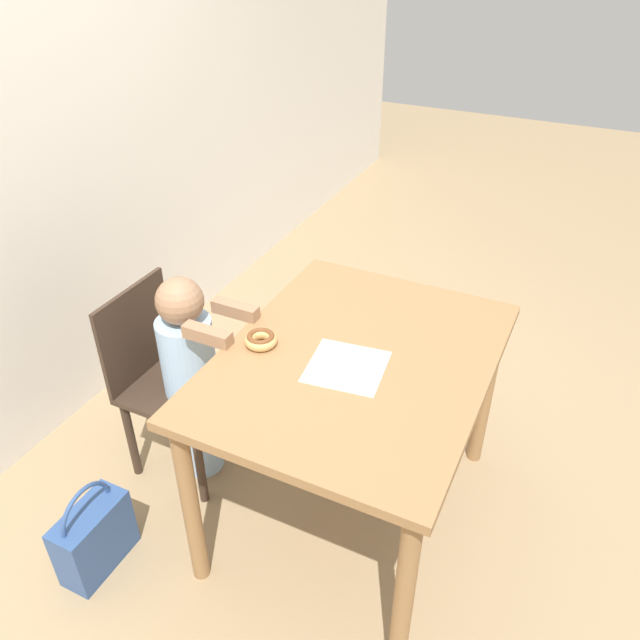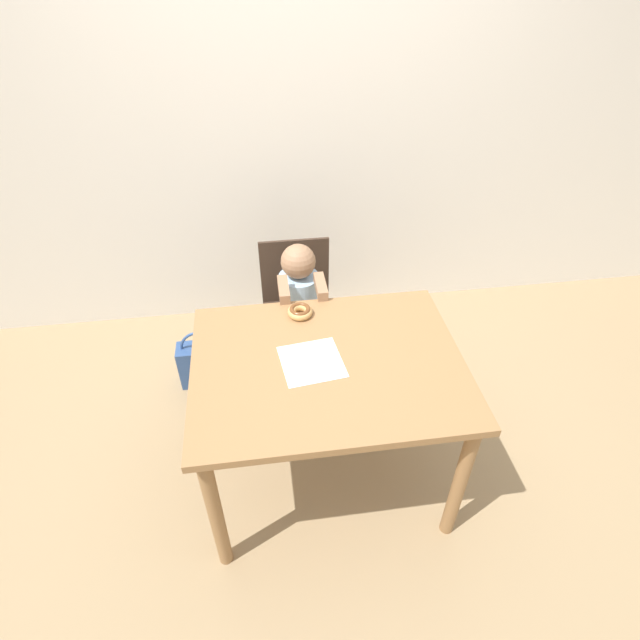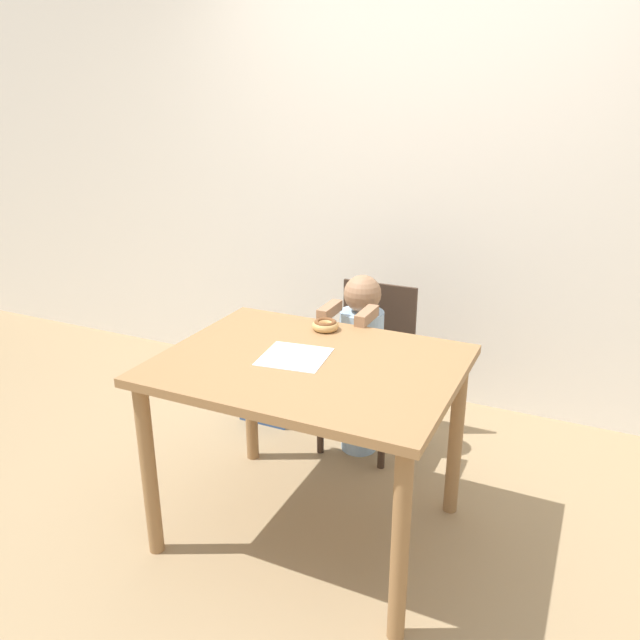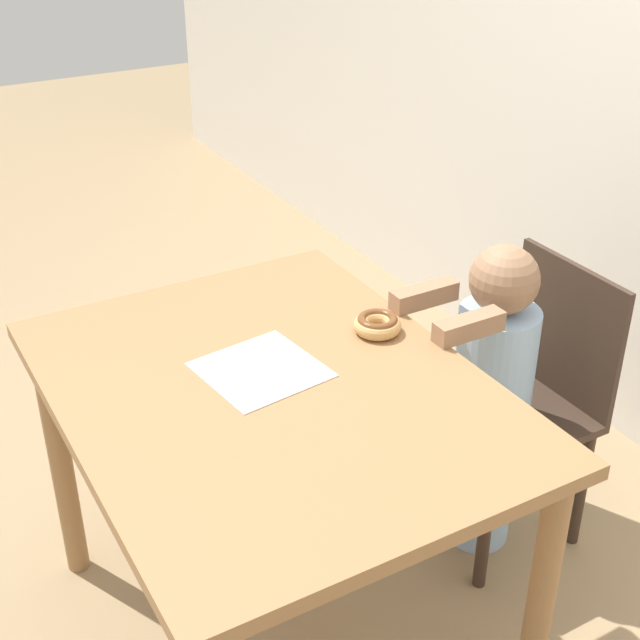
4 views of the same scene
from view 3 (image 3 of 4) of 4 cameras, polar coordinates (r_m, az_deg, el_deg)
The scene contains 8 objects.
ground_plane at distance 2.79m, azimuth -0.91°, elevation -18.52°, with size 12.00×12.00×0.00m, color #997F5B.
wall_back at distance 3.58m, azimuth 9.43°, elevation 11.93°, with size 8.00×0.05×2.50m.
dining_table at distance 2.43m, azimuth -0.99°, elevation -6.10°, with size 1.13×0.88×0.78m.
chair at distance 3.22m, azimuth 4.48°, elevation -4.04°, with size 0.40×0.41×0.82m.
child_figure at distance 3.09m, azimuth 3.72°, elevation -3.88°, with size 0.23×0.38×0.93m.
donut at distance 2.68m, azimuth 0.49°, elevation -0.45°, with size 0.11×0.11×0.04m.
napkin at distance 2.42m, azimuth -2.35°, elevation -3.36°, with size 0.28×0.28×0.00m.
handbag at distance 3.52m, azimuth -4.89°, elevation -6.96°, with size 0.29×0.13×0.39m.
Camera 3 is at (0.96, -1.96, 1.74)m, focal length 35.00 mm.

